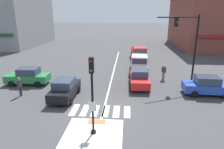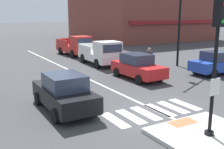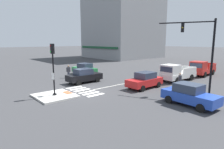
{
  "view_description": "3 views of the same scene",
  "coord_description": "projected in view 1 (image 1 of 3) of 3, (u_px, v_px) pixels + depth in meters",
  "views": [
    {
      "loc": [
        1.85,
        -12.52,
        6.69
      ],
      "look_at": [
        0.54,
        4.11,
        1.62
      ],
      "focal_mm": 32.0,
      "sensor_mm": 36.0,
      "label": 1
    },
    {
      "loc": [
        -7.08,
        -8.27,
        4.09
      ],
      "look_at": [
        0.01,
        3.92,
        0.97
      ],
      "focal_mm": 43.11,
      "sensor_mm": 36.0,
      "label": 2
    },
    {
      "loc": [
        15.59,
        -9.5,
        4.79
      ],
      "look_at": [
        0.72,
        3.34,
        1.38
      ],
      "focal_mm": 31.04,
      "sensor_mm": 36.0,
      "label": 3
    }
  ],
  "objects": [
    {
      "name": "ground_plane",
      "position": [
        100.0,
        113.0,
        14.02
      ],
      "size": [
        300.0,
        300.0,
        0.0
      ],
      "primitive_type": "plane",
      "color": "#3D3D3F"
    },
    {
      "name": "traffic_island",
      "position": [
        94.0,
        134.0,
        11.49
      ],
      "size": [
        3.36,
        3.14,
        0.15
      ],
      "primitive_type": "cube",
      "color": "beige",
      "rests_on": "ground"
    },
    {
      "name": "tactile_pad_front",
      "position": [
        97.0,
        122.0,
        12.63
      ],
      "size": [
        1.1,
        0.6,
        0.01
      ],
      "primitive_type": "cube",
      "color": "#DB5B38",
      "rests_on": "traffic_island"
    },
    {
      "name": "signal_pole",
      "position": [
        92.0,
        89.0,
        10.68
      ],
      "size": [
        0.44,
        0.38,
        4.42
      ],
      "color": "black",
      "rests_on": "traffic_island"
    },
    {
      "name": "crosswalk_stripe_a",
      "position": [
        74.0,
        110.0,
        14.53
      ],
      "size": [
        0.44,
        1.8,
        0.01
      ],
      "primitive_type": "cube",
      "color": "silver",
      "rests_on": "ground"
    },
    {
      "name": "crosswalk_stripe_b",
      "position": [
        85.0,
        110.0,
        14.47
      ],
      "size": [
        0.44,
        1.8,
        0.01
      ],
      "primitive_type": "cube",
      "color": "silver",
      "rests_on": "ground"
    },
    {
      "name": "crosswalk_stripe_c",
      "position": [
        95.0,
        111.0,
        14.41
      ],
      "size": [
        0.44,
        1.8,
        0.01
      ],
      "primitive_type": "cube",
      "color": "silver",
      "rests_on": "ground"
    },
    {
      "name": "crosswalk_stripe_d",
      "position": [
        106.0,
        111.0,
        14.35
      ],
      "size": [
        0.44,
        1.8,
        0.01
      ],
      "primitive_type": "cube",
      "color": "silver",
      "rests_on": "ground"
    },
    {
      "name": "crosswalk_stripe_e",
      "position": [
        116.0,
        111.0,
        14.3
      ],
      "size": [
        0.44,
        1.8,
        0.01
      ],
      "primitive_type": "cube",
      "color": "silver",
      "rests_on": "ground"
    },
    {
      "name": "crosswalk_stripe_f",
      "position": [
        127.0,
        112.0,
        14.24
      ],
      "size": [
        0.44,
        1.8,
        0.01
      ],
      "primitive_type": "cube",
      "color": "silver",
      "rests_on": "ground"
    },
    {
      "name": "lane_centre_line",
      "position": [
        113.0,
        73.0,
        23.54
      ],
      "size": [
        0.14,
        28.0,
        0.01
      ],
      "primitive_type": "cube",
      "color": "silver",
      "rests_on": "ground"
    },
    {
      "name": "traffic_light_mast",
      "position": [
        189.0,
        39.0,
        19.41
      ],
      "size": [
        4.35,
        2.08,
        6.66
      ],
      "color": "black",
      "rests_on": "ground"
    },
    {
      "name": "car_blue_cross_right",
      "position": [
        208.0,
        86.0,
        17.05
      ],
      "size": [
        4.17,
        1.98,
        1.64
      ],
      "color": "#2347B7",
      "rests_on": "ground"
    },
    {
      "name": "car_red_eastbound_mid",
      "position": [
        139.0,
        78.0,
        19.09
      ],
      "size": [
        1.87,
        4.11,
        1.64
      ],
      "color": "red",
      "rests_on": "ground"
    },
    {
      "name": "car_green_cross_left",
      "position": [
        28.0,
        76.0,
        19.65
      ],
      "size": [
        4.17,
        1.98,
        1.64
      ],
      "color": "#237A3D",
      "rests_on": "ground"
    },
    {
      "name": "car_black_westbound_near",
      "position": [
        65.0,
        89.0,
        16.39
      ],
      "size": [
        1.85,
        4.1,
        1.64
      ],
      "color": "black",
      "rests_on": "ground"
    },
    {
      "name": "pickup_truck_white_eastbound_far",
      "position": [
        139.0,
        63.0,
        24.24
      ],
      "size": [
        2.24,
        5.18,
        2.08
      ],
      "color": "white",
      "rests_on": "ground"
    },
    {
      "name": "pickup_truck_red_eastbound_distant",
      "position": [
        139.0,
        54.0,
        30.04
      ],
      "size": [
        2.28,
        5.2,
        2.08
      ],
      "color": "red",
      "rests_on": "ground"
    },
    {
      "name": "pedestrian_at_curb_left",
      "position": [
        20.0,
        85.0,
        16.71
      ],
      "size": [
        0.28,
        0.54,
        1.67
      ],
      "color": "#2D334C",
      "rests_on": "ground"
    },
    {
      "name": "pedestrian_waiting_far_side",
      "position": [
        164.0,
        71.0,
        20.95
      ],
      "size": [
        0.43,
        0.41,
        1.67
      ],
      "color": "#6B6051",
      "rests_on": "ground"
    }
  ]
}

